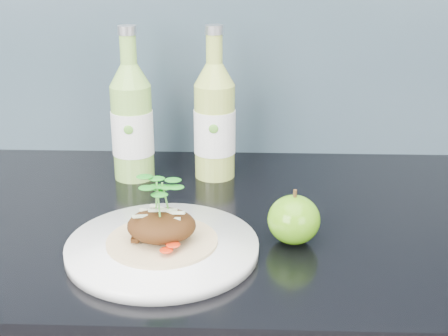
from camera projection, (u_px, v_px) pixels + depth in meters
The scene contains 5 objects.
dinner_plate at pixel (162, 248), 0.83m from camera, with size 0.33×0.33×0.02m.
pork_taco at pixel (161, 223), 0.82m from camera, with size 0.15×0.15×0.10m.
green_apple at pixel (294, 220), 0.85m from camera, with size 0.07×0.07×0.08m.
cider_bottle_left at pixel (132, 122), 1.06m from camera, with size 0.09×0.09×0.26m.
cider_bottle_right at pixel (215, 121), 1.06m from camera, with size 0.08×0.08×0.26m.
Camera 1 is at (0.05, 0.83, 1.30)m, focal length 50.00 mm.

